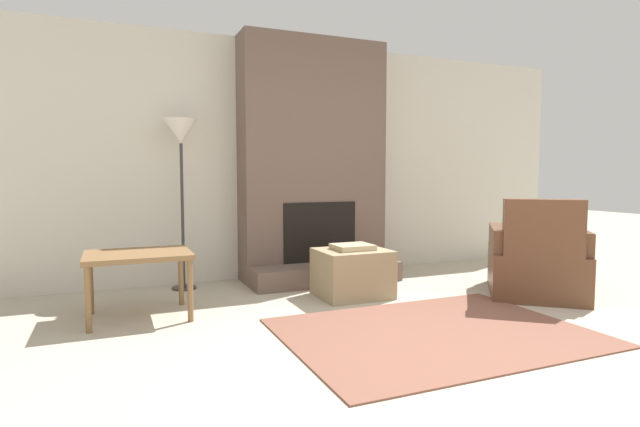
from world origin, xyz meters
The scene contains 8 objects.
ground_plane centered at (0.00, 0.00, 0.00)m, with size 24.00×24.00×0.00m, color #B2A893.
wall_back centered at (0.00, 2.99, 1.30)m, with size 7.06×0.06×2.60m, color beige.
fireplace centered at (0.00, 2.73, 1.21)m, with size 1.61×0.78×2.60m.
ottoman centered at (0.00, 1.77, 0.23)m, with size 0.64×0.55×0.49m.
armchair centered at (1.61, 1.12, 0.29)m, with size 1.24×1.27×0.93m.
side_table centered at (-1.88, 1.82, 0.46)m, with size 0.80×0.62×0.53m.
floor_lamp_left centered at (-1.41, 2.71, 1.47)m, with size 0.33×0.33×1.68m.
area_rug centered at (0.06, 0.57, 0.01)m, with size 2.16×1.59×0.01m, color brown.
Camera 1 is at (-2.07, -2.35, 1.14)m, focal length 28.00 mm.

